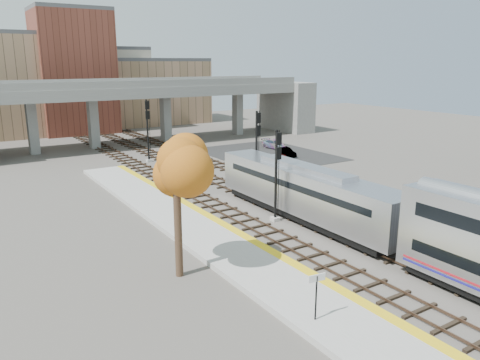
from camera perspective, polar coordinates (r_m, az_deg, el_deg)
ground at (r=32.94m, az=12.04°, el=-7.40°), size 160.00×160.00×0.00m
platform at (r=28.59m, az=1.40°, el=-10.13°), size 4.50×60.00×0.35m
yellow_strip at (r=29.53m, az=4.51°, el=-8.97°), size 0.70×60.00×0.01m
tracks at (r=42.68m, az=1.21°, el=-1.94°), size 10.70×95.00×0.25m
overpass at (r=72.03m, az=-10.65°, el=9.10°), size 54.00×12.00×9.50m
buildings_far at (r=91.23m, az=-18.08°, el=11.00°), size 43.00×21.00×20.60m
parking_lot at (r=62.33m, az=3.34°, el=3.17°), size 14.00×18.00×0.04m
locomotive at (r=36.36m, az=7.86°, el=-1.36°), size 3.02×19.05×4.10m
signal_mast_near at (r=35.40m, az=4.46°, el=0.36°), size 0.60×0.64×7.06m
signal_mast_mid at (r=44.51m, az=2.06°, el=3.67°), size 0.60×0.64×7.50m
signal_mast_far at (r=57.84m, az=-11.18°, el=5.92°), size 0.60×0.64×7.59m
station_sign at (r=22.15m, az=9.31°, el=-12.80°), size 0.90×0.16×2.27m
tree at (r=25.67m, az=-7.80°, el=1.14°), size 3.60×3.60×8.38m
car_a at (r=56.48m, az=5.17°, el=2.58°), size 1.41×3.32×1.12m
car_b at (r=60.79m, az=5.64°, el=3.40°), size 1.50×3.48×1.11m
car_c at (r=66.23m, az=4.28°, el=4.38°), size 2.23×4.45×1.24m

